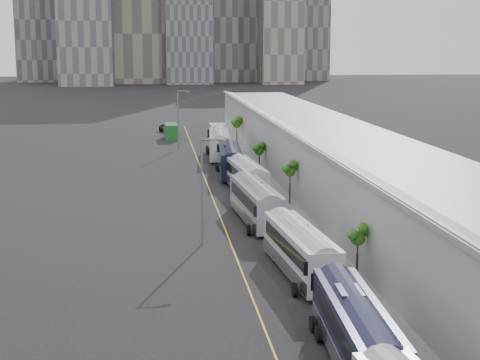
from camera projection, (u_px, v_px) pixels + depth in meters
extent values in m
cube|color=gray|center=(320.00, 207.00, 74.99)|extent=(10.00, 170.00, 0.12)
cube|color=gold|center=(218.00, 211.00, 73.80)|extent=(0.12, 160.00, 0.02)
cube|color=gray|center=(359.00, 175.00, 74.85)|extent=(12.00, 160.00, 6.80)
cube|color=gray|center=(360.00, 151.00, 74.41)|extent=(12.45, 160.40, 2.57)
cube|color=gray|center=(303.00, 140.00, 73.53)|extent=(0.30, 160.00, 0.40)
cube|color=gray|center=(281.00, 2.00, 317.45)|extent=(18.00, 18.00, 70.00)
cube|color=#161632|center=(356.00, 331.00, 37.78)|extent=(3.10, 12.48, 3.00)
cube|color=black|center=(357.00, 323.00, 37.50)|extent=(3.09, 11.00, 1.02)
cube|color=silver|center=(356.00, 349.00, 37.95)|extent=(3.13, 12.24, 0.96)
cube|color=#161632|center=(350.00, 292.00, 38.88)|extent=(1.34, 2.15, 0.29)
cube|color=#B4B4B6|center=(300.00, 250.00, 52.69)|extent=(3.46, 12.68, 3.04)
cube|color=black|center=(301.00, 244.00, 52.41)|extent=(3.40, 11.19, 1.03)
cube|color=silver|center=(300.00, 263.00, 52.87)|extent=(3.48, 12.44, 0.97)
cube|color=#B4B4B6|center=(297.00, 223.00, 53.81)|extent=(1.41, 2.21, 0.29)
cube|color=gray|center=(256.00, 202.00, 68.58)|extent=(3.52, 13.13, 3.14)
cube|color=black|center=(256.00, 197.00, 68.28)|extent=(3.46, 11.58, 1.07)
cube|color=silver|center=(256.00, 213.00, 68.76)|extent=(3.54, 12.87, 1.01)
cube|color=gray|center=(254.00, 181.00, 69.73)|extent=(1.45, 2.28, 0.30)
cube|color=#ACAFB7|center=(246.00, 177.00, 82.51)|extent=(3.53, 12.74, 3.05)
cube|color=black|center=(246.00, 172.00, 82.22)|extent=(3.47, 11.24, 1.04)
cube|color=silver|center=(246.00, 185.00, 82.68)|extent=(3.55, 12.49, 0.98)
cube|color=#ACAFB7|center=(244.00, 160.00, 83.63)|extent=(1.43, 2.22, 0.29)
cube|color=black|center=(230.00, 161.00, 93.47)|extent=(3.53, 13.32, 3.19)
cube|color=black|center=(230.00, 156.00, 93.17)|extent=(3.48, 11.75, 1.08)
cube|color=silver|center=(230.00, 168.00, 93.65)|extent=(3.55, 13.06, 1.02)
cube|color=black|center=(229.00, 145.00, 94.64)|extent=(1.47, 2.31, 0.30)
cube|color=#B4B4B6|center=(219.00, 144.00, 108.46)|extent=(3.83, 14.21, 3.40)
cube|color=black|center=(219.00, 140.00, 108.14)|extent=(3.77, 12.53, 1.16)
cube|color=silver|center=(219.00, 151.00, 108.65)|extent=(3.85, 13.93, 1.09)
cube|color=#B4B4B6|center=(218.00, 130.00, 109.71)|extent=(1.57, 2.47, 0.32)
cylinder|color=black|center=(357.00, 258.00, 51.41)|extent=(0.18, 0.18, 3.39)
sphere|color=#1D5814|center=(358.00, 236.00, 51.12)|extent=(1.05, 1.05, 1.05)
cylinder|color=black|center=(290.00, 186.00, 76.26)|extent=(0.18, 0.18, 3.88)
sphere|color=#1D5814|center=(290.00, 169.00, 75.94)|extent=(1.17, 1.17, 1.17)
cylinder|color=black|center=(259.00, 159.00, 97.82)|extent=(0.18, 0.18, 2.85)
sphere|color=#1D5814|center=(259.00, 149.00, 97.57)|extent=(1.29, 1.29, 1.29)
cylinder|color=black|center=(237.00, 133.00, 122.97)|extent=(0.18, 0.18, 3.82)
sphere|color=#1D5814|center=(237.00, 123.00, 122.64)|extent=(1.48, 1.48, 1.48)
cylinder|color=#59595E|center=(202.00, 192.00, 60.52)|extent=(0.18, 0.18, 8.87)
cylinder|color=#59595E|center=(212.00, 140.00, 59.84)|extent=(1.80, 0.14, 0.14)
cube|color=#59595E|center=(222.00, 141.00, 59.96)|extent=(0.50, 0.22, 0.18)
cylinder|color=#59595E|center=(178.00, 120.00, 116.49)|extent=(0.18, 0.18, 9.41)
cylinder|color=#59595E|center=(183.00, 91.00, 115.76)|extent=(1.80, 0.14, 0.14)
cube|color=#59595E|center=(188.00, 92.00, 115.88)|extent=(0.50, 0.22, 0.18)
cube|color=#174A1B|center=(171.00, 132.00, 130.38)|extent=(2.54, 6.32, 2.73)
imported|color=black|center=(169.00, 128.00, 140.77)|extent=(3.98, 6.18, 1.58)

